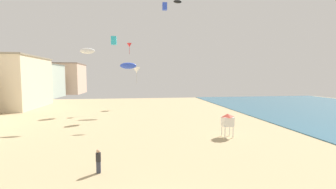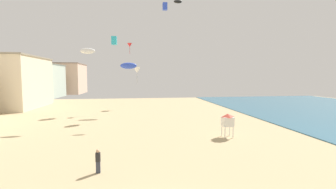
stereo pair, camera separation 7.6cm
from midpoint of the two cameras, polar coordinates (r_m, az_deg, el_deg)
The scene contains 11 objects.
boardwalk_hotel_far at distance 78.03m, azimuth -30.19°, elevation 2.94°, with size 10.75×20.07×10.44m.
boardwalk_hotel_distant at distance 97.29m, azimuth -25.68°, elevation 3.66°, with size 17.45×15.66×11.69m.
kite_flyer at distance 16.49m, azimuth -17.20°, elevation -15.52°, with size 0.34×0.34×1.64m.
lifeguard_stand at distance 25.23m, azimuth 14.95°, elevation -6.32°, with size 1.10×1.10×2.55m.
kite_red_delta at distance 45.13m, azimuth -9.65°, elevation 12.23°, with size 0.92×0.92×2.09m.
kite_blue_box at distance 44.58m, azimuth -0.74°, elevation 21.44°, with size 0.82×0.82×1.29m.
kite_cyan_box at distance 44.77m, azimuth -13.46°, elevation 13.17°, with size 0.98×0.98×1.54m.
kite_black_parafoil at distance 39.41m, azimuth 2.57°, elevation 22.46°, with size 1.37×0.38×0.53m.
kite_white_parafoil at distance 32.79m, azimuth -19.64°, elevation 10.37°, with size 1.97×0.55×0.77m.
kite_blue_parafoil at distance 39.95m, azimuth -9.93°, elevation 7.19°, with size 2.81×0.78×1.09m.
kite_white_delta at distance 48.55m, azimuth -7.83°, elevation 6.15°, with size 1.54×1.54×3.50m.
Camera 2 is at (-0.55, -8.89, 6.50)m, focal length 24.04 mm.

